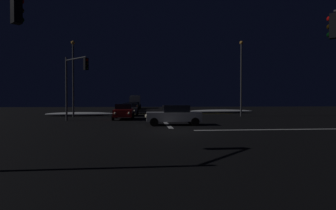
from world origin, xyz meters
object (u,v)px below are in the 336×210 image
(sedan_white, at_px, (130,108))
(sedan_silver_crossing, at_px, (174,115))
(sedan_orange, at_px, (133,107))
(streetlamp_right_near, at_px, (241,73))
(box_truck, at_px, (135,101))
(sedan_green, at_px, (134,106))
(streetlamp_left_near, at_px, (73,73))
(sedan_gray, at_px, (130,109))
(sedan_red, at_px, (124,111))
(sedan_black, at_px, (135,105))
(traffic_signal_nw, at_px, (75,76))

(sedan_white, xyz_separation_m, sedan_silver_crossing, (4.36, -19.12, 0.00))
(sedan_orange, relative_size, streetlamp_right_near, 0.47)
(sedan_white, xyz_separation_m, sedan_orange, (0.08, 6.71, 0.00))
(sedan_white, bearing_deg, box_truck, 89.97)
(sedan_green, height_order, streetlamp_left_near, streetlamp_left_near)
(sedan_orange, bearing_deg, streetlamp_left_near, -111.92)
(sedan_gray, relative_size, sedan_orange, 1.00)
(sedan_gray, relative_size, sedan_white, 1.00)
(sedan_silver_crossing, bearing_deg, sedan_green, 97.81)
(sedan_red, distance_m, streetlamp_right_near, 15.07)
(sedan_orange, height_order, sedan_black, same)
(sedan_red, bearing_deg, sedan_gray, 87.07)
(sedan_black, bearing_deg, box_truck, 91.87)
(sedan_green, relative_size, box_truck, 0.52)
(sedan_gray, height_order, sedan_green, same)
(sedan_gray, height_order, sedan_black, same)
(sedan_white, xyz_separation_m, traffic_signal_nw, (-4.33, -14.69, 3.33))
(streetlamp_right_near, bearing_deg, sedan_red, -164.17)
(sedan_gray, relative_size, traffic_signal_nw, 0.72)
(sedan_red, distance_m, sedan_black, 30.09)
(sedan_gray, bearing_deg, sedan_white, 92.61)
(sedan_white, bearing_deg, sedan_silver_crossing, -77.15)
(sedan_black, relative_size, traffic_signal_nw, 0.72)
(streetlamp_right_near, bearing_deg, sedan_black, 117.44)
(sedan_silver_crossing, xyz_separation_m, streetlamp_right_near, (9.46, 10.64, 4.46))
(sedan_orange, distance_m, streetlamp_left_near, 16.92)
(sedan_green, xyz_separation_m, streetlamp_right_near, (13.78, -20.86, 4.46))
(traffic_signal_nw, relative_size, streetlamp_right_near, 0.66)
(sedan_red, bearing_deg, traffic_signal_nw, -152.06)
(box_truck, relative_size, streetlamp_right_near, 0.91)
(sedan_green, distance_m, streetlamp_right_near, 25.39)
(sedan_gray, distance_m, sedan_orange, 12.99)
(box_truck, bearing_deg, streetlamp_left_near, -100.32)
(streetlamp_left_near, bearing_deg, sedan_gray, 19.24)
(sedan_red, xyz_separation_m, streetlamp_right_near, (13.85, 3.93, 4.46))
(sedan_silver_crossing, height_order, traffic_signal_nw, traffic_signal_nw)
(sedan_orange, xyz_separation_m, sedan_silver_crossing, (4.28, -25.83, 0.00))
(sedan_white, height_order, streetlamp_left_near, streetlamp_left_near)
(sedan_orange, height_order, streetlamp_left_near, streetlamp_left_near)
(sedan_red, bearing_deg, sedan_silver_crossing, -56.80)
(sedan_red, relative_size, streetlamp_left_near, 0.50)
(sedan_red, xyz_separation_m, box_truck, (0.04, 37.12, 0.91))
(sedan_red, height_order, sedan_gray, same)
(sedan_red, relative_size, traffic_signal_nw, 0.72)
(sedan_white, bearing_deg, streetlamp_right_near, -31.54)
(sedan_white, bearing_deg, sedan_green, 89.81)
(sedan_gray, xyz_separation_m, box_truck, (-0.27, 30.99, 0.91))
(sedan_red, bearing_deg, sedan_green, 89.84)
(sedan_orange, bearing_deg, streetlamp_right_near, -47.87)
(sedan_silver_crossing, distance_m, streetlamp_left_near, 15.47)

